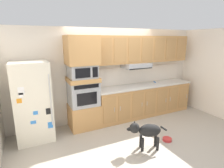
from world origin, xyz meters
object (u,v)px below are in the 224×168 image
screwdriver (155,82)px  dog (146,131)px  refrigerator (33,102)px  microwave (82,71)px  built_in_oven (83,93)px  dog_food_bowl (167,139)px

screwdriver → dog: size_ratio=0.18×
refrigerator → microwave: 1.30m
refrigerator → built_in_oven: size_ratio=2.51×
microwave → dog: microwave is taller
built_in_oven → screwdriver: bearing=2.4°
microwave → dog_food_bowl: 2.51m
refrigerator → built_in_oven: bearing=3.3°
microwave → screwdriver: bearing=2.4°
built_in_oven → dog_food_bowl: (1.45, -1.47, -0.87)m
dog_food_bowl → refrigerator: bearing=151.9°
built_in_oven → dog: bearing=-60.9°
dog → built_in_oven: bearing=-41.3°
microwave → refrigerator: bearing=-176.7°
dog → microwave: bearing=-41.3°
microwave → built_in_oven: bearing=179.2°
built_in_oven → dog_food_bowl: built_in_oven is taller
dog → dog_food_bowl: dog is taller
screwdriver → dog_food_bowl: (-0.85, -1.56, -0.90)m
screwdriver → dog_food_bowl: size_ratio=0.74×
refrigerator → dog: refrigerator is taller
microwave → screwdriver: (2.30, 0.10, -0.53)m
screwdriver → dog: bearing=-132.5°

